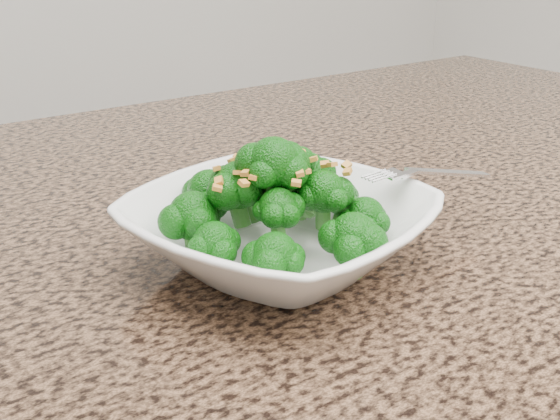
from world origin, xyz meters
TOP-DOWN VIEW (x-y plane):
  - granite_counter at (0.00, 0.30)m, footprint 1.64×1.04m
  - bowl at (-0.12, 0.21)m, footprint 0.31×0.31m
  - broccoli_pile at (-0.12, 0.21)m, footprint 0.22×0.22m
  - garlic_topping at (-0.12, 0.21)m, footprint 0.13×0.13m
  - fork at (0.00, 0.18)m, footprint 0.17×0.04m

SIDE VIEW (x-z plane):
  - granite_counter at x=0.00m, z-range 0.87..0.90m
  - bowl at x=-0.12m, z-range 0.90..0.96m
  - fork at x=0.00m, z-range 0.96..0.97m
  - broccoli_pile at x=-0.12m, z-range 0.96..1.03m
  - garlic_topping at x=-0.12m, z-range 1.03..1.04m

